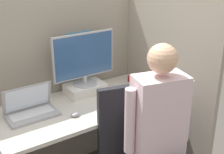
{
  "coord_description": "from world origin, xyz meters",
  "views": [
    {
      "loc": [
        -1.05,
        -1.62,
        1.87
      ],
      "look_at": [
        0.18,
        0.17,
        1.01
      ],
      "focal_mm": 50.0,
      "sensor_mm": 36.0,
      "label": 1
    }
  ],
  "objects_px": {
    "laptop": "(31,110)",
    "carrot_toy": "(119,102)",
    "office_chair": "(144,154)",
    "person": "(165,130)",
    "stapler": "(134,80)",
    "monitor": "(84,58)",
    "paper_box": "(85,88)"
  },
  "relations": [
    {
      "from": "laptop",
      "to": "carrot_toy",
      "type": "bearing_deg",
      "value": -19.6
    },
    {
      "from": "office_chair",
      "to": "person",
      "type": "height_order",
      "value": "person"
    },
    {
      "from": "stapler",
      "to": "office_chair",
      "type": "relative_size",
      "value": 0.12
    },
    {
      "from": "monitor",
      "to": "carrot_toy",
      "type": "bearing_deg",
      "value": -72.12
    },
    {
      "from": "carrot_toy",
      "to": "office_chair",
      "type": "relative_size",
      "value": 0.13
    },
    {
      "from": "paper_box",
      "to": "laptop",
      "type": "height_order",
      "value": "laptop"
    },
    {
      "from": "stapler",
      "to": "office_chair",
      "type": "distance_m",
      "value": 0.82
    },
    {
      "from": "paper_box",
      "to": "monitor",
      "type": "distance_m",
      "value": 0.27
    },
    {
      "from": "monitor",
      "to": "stapler",
      "type": "height_order",
      "value": "monitor"
    },
    {
      "from": "monitor",
      "to": "person",
      "type": "distance_m",
      "value": 0.93
    },
    {
      "from": "office_chair",
      "to": "carrot_toy",
      "type": "bearing_deg",
      "value": 81.62
    },
    {
      "from": "laptop",
      "to": "person",
      "type": "relative_size",
      "value": 0.27
    },
    {
      "from": "paper_box",
      "to": "stapler",
      "type": "bearing_deg",
      "value": -7.59
    },
    {
      "from": "monitor",
      "to": "person",
      "type": "xyz_separation_m",
      "value": [
        0.1,
        -0.88,
        -0.27
      ]
    },
    {
      "from": "paper_box",
      "to": "laptop",
      "type": "bearing_deg",
      "value": -167.45
    },
    {
      "from": "laptop",
      "to": "office_chair",
      "type": "bearing_deg",
      "value": -46.23
    },
    {
      "from": "stapler",
      "to": "person",
      "type": "height_order",
      "value": "person"
    },
    {
      "from": "paper_box",
      "to": "person",
      "type": "distance_m",
      "value": 0.88
    },
    {
      "from": "paper_box",
      "to": "monitor",
      "type": "height_order",
      "value": "monitor"
    },
    {
      "from": "monitor",
      "to": "person",
      "type": "relative_size",
      "value": 0.41
    },
    {
      "from": "carrot_toy",
      "to": "person",
      "type": "bearing_deg",
      "value": -91.76
    },
    {
      "from": "person",
      "to": "carrot_toy",
      "type": "bearing_deg",
      "value": 88.24
    },
    {
      "from": "stapler",
      "to": "office_chair",
      "type": "xyz_separation_m",
      "value": [
        -0.42,
        -0.66,
        -0.25
      ]
    },
    {
      "from": "office_chair",
      "to": "person",
      "type": "bearing_deg",
      "value": -75.54
    },
    {
      "from": "paper_box",
      "to": "person",
      "type": "relative_size",
      "value": 0.24
    },
    {
      "from": "laptop",
      "to": "office_chair",
      "type": "distance_m",
      "value": 0.88
    },
    {
      "from": "carrot_toy",
      "to": "stapler",
      "type": "bearing_deg",
      "value": 37.43
    },
    {
      "from": "paper_box",
      "to": "person",
      "type": "height_order",
      "value": "person"
    },
    {
      "from": "paper_box",
      "to": "stapler",
      "type": "height_order",
      "value": "paper_box"
    },
    {
      "from": "paper_box",
      "to": "office_chair",
      "type": "height_order",
      "value": "office_chair"
    },
    {
      "from": "carrot_toy",
      "to": "person",
      "type": "distance_m",
      "value": 0.53
    },
    {
      "from": "paper_box",
      "to": "office_chair",
      "type": "xyz_separation_m",
      "value": [
        0.06,
        -0.72,
        -0.26
      ]
    }
  ]
}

